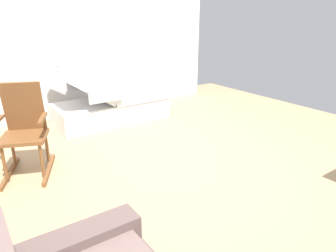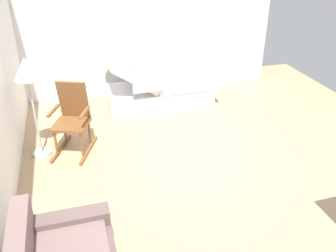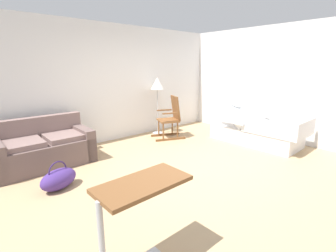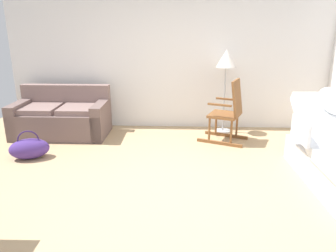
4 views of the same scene
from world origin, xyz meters
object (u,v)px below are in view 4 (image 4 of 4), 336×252
object	(u,v)px
couch	(62,118)
duffel_bag	(29,148)
rocking_chair	(229,112)
floor_lamp	(226,64)

from	to	relation	value
couch	duffel_bag	distance (m)	1.10
couch	rocking_chair	world-z (taller)	rocking_chair
rocking_chair	duffel_bag	distance (m)	3.14
floor_lamp	duffel_bag	bearing A→B (deg)	-155.27
floor_lamp	duffel_bag	xyz separation A→B (m)	(-2.98, -1.37, -1.07)
couch	duffel_bag	world-z (taller)	couch
rocking_chair	duffel_bag	world-z (taller)	rocking_chair
floor_lamp	duffel_bag	distance (m)	3.45
couch	duffel_bag	xyz separation A→B (m)	(-0.11, -1.08, -0.15)
couch	floor_lamp	bearing A→B (deg)	5.80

